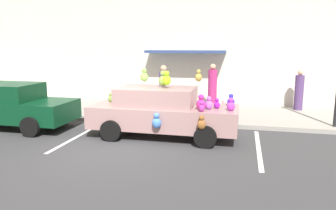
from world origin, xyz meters
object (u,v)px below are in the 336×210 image
Objects in this scene: teddy_bear_on_sidewalk at (225,110)px; pedestrian_near_shopfront at (164,91)px; parked_sedan_behind at (10,105)px; plush_covered_car at (162,111)px; pedestrian_by_lamp at (212,88)px; pedestrian_walking_past at (299,92)px.

pedestrian_near_shopfront is (-2.39, 0.06, 0.60)m from teddy_bear_on_sidewalk.
parked_sedan_behind is 2.26× the size of pedestrian_near_shopfront.
plush_covered_car is 2.37× the size of pedestrian_by_lamp.
pedestrian_near_shopfront is at bearing 28.37° from parked_sedan_behind.
plush_covered_car reaches higher than parked_sedan_behind.
teddy_bear_on_sidewalk is (7.21, 2.55, -0.32)m from parked_sedan_behind.
pedestrian_walking_past is 0.87× the size of pedestrian_by_lamp.
pedestrian_by_lamp is at bearing 42.47° from pedestrian_near_shopfront.
plush_covered_car is 5.40m from parked_sedan_behind.
pedestrian_by_lamp is (1.74, 1.59, -0.02)m from pedestrian_near_shopfront.
pedestrian_walking_past is at bearing 23.10° from pedestrian_near_shopfront.
plush_covered_car reaches higher than pedestrian_walking_past.
pedestrian_by_lamp is (-0.65, 1.65, 0.58)m from teddy_bear_on_sidewalk.
parked_sedan_behind is (-5.40, -0.12, -0.02)m from plush_covered_car.
pedestrian_by_lamp reaches higher than teddy_bear_on_sidewalk.
plush_covered_car is 1.04× the size of parked_sedan_behind.
pedestrian_near_shopfront reaches higher than pedestrian_by_lamp.
pedestrian_walking_past is (10.12, 4.86, 0.13)m from parked_sedan_behind.
pedestrian_walking_past is (4.71, 4.75, 0.12)m from plush_covered_car.
parked_sedan_behind is at bearing -147.40° from pedestrian_by_lamp.
plush_covered_car is 6.69m from pedestrian_walking_past.
parked_sedan_behind is 2.27× the size of pedestrian_by_lamp.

